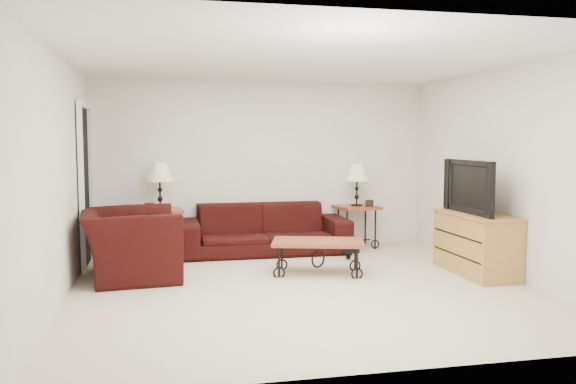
% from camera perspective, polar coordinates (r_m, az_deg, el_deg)
% --- Properties ---
extents(ground, '(5.00, 5.00, 0.00)m').
position_cam_1_polar(ground, '(6.69, 1.27, -9.09)').
color(ground, beige).
rests_on(ground, ground).
extents(wall_back, '(5.00, 0.02, 2.50)m').
position_cam_1_polar(wall_back, '(8.94, -2.42, 2.59)').
color(wall_back, white).
rests_on(wall_back, ground).
extents(wall_front, '(5.00, 0.02, 2.50)m').
position_cam_1_polar(wall_front, '(4.11, 9.40, -0.37)').
color(wall_front, white).
rests_on(wall_front, ground).
extents(wall_left, '(0.02, 5.00, 2.50)m').
position_cam_1_polar(wall_left, '(6.40, -21.05, 1.28)').
color(wall_left, white).
rests_on(wall_left, ground).
extents(wall_right, '(0.02, 5.00, 2.50)m').
position_cam_1_polar(wall_right, '(7.48, 20.28, 1.80)').
color(wall_right, white).
rests_on(wall_right, ground).
extents(ceiling, '(5.00, 5.00, 0.00)m').
position_cam_1_polar(ceiling, '(6.54, 1.32, 12.66)').
color(ceiling, white).
rests_on(ceiling, wall_back).
extents(doorway, '(0.08, 0.94, 2.04)m').
position_cam_1_polar(doorway, '(8.04, -18.98, 0.40)').
color(doorway, black).
rests_on(doorway, ground).
extents(sofa, '(2.42, 0.95, 0.71)m').
position_cam_1_polar(sofa, '(8.55, -2.37, -3.56)').
color(sofa, black).
rests_on(sofa, ground).
extents(side_table_left, '(0.65, 0.65, 0.66)m').
position_cam_1_polar(side_table_left, '(8.61, -12.14, -3.79)').
color(side_table_left, brown).
rests_on(side_table_left, ground).
extents(side_table_right, '(0.67, 0.67, 0.63)m').
position_cam_1_polar(side_table_right, '(9.08, 6.60, -3.32)').
color(side_table_right, brown).
rests_on(side_table_right, ground).
extents(lamp_left, '(0.40, 0.40, 0.66)m').
position_cam_1_polar(lamp_left, '(8.53, -12.23, 0.57)').
color(lamp_left, black).
rests_on(lamp_left, side_table_left).
extents(lamp_right, '(0.41, 0.41, 0.63)m').
position_cam_1_polar(lamp_right, '(9.01, 6.64, 0.67)').
color(lamp_right, black).
rests_on(lamp_right, side_table_right).
extents(photo_frame_left, '(0.13, 0.05, 0.11)m').
position_cam_1_polar(photo_frame_left, '(8.41, -13.21, -1.38)').
color(photo_frame_left, black).
rests_on(photo_frame_left, side_table_left).
extents(photo_frame_right, '(0.13, 0.02, 0.11)m').
position_cam_1_polar(photo_frame_right, '(8.94, 7.85, -1.08)').
color(photo_frame_right, black).
rests_on(photo_frame_right, side_table_right).
extents(coffee_table, '(1.22, 0.87, 0.41)m').
position_cam_1_polar(coffee_table, '(7.28, 2.92, -6.27)').
color(coffee_table, brown).
rests_on(coffee_table, ground).
extents(armchair, '(1.21, 1.35, 0.81)m').
position_cam_1_polar(armchair, '(7.25, -14.92, -4.87)').
color(armchair, black).
rests_on(armchair, ground).
extents(throw_pillow, '(0.13, 0.37, 0.37)m').
position_cam_1_polar(throw_pillow, '(7.17, -13.76, -4.03)').
color(throw_pillow, orange).
rests_on(throw_pillow, armchair).
extents(tv_stand, '(0.52, 1.25, 0.75)m').
position_cam_1_polar(tv_stand, '(7.58, 17.66, -4.75)').
color(tv_stand, '#AE7440').
rests_on(tv_stand, ground).
extents(television, '(0.15, 1.12, 0.64)m').
position_cam_1_polar(television, '(7.49, 17.67, 0.49)').
color(television, black).
rests_on(television, tv_stand).
extents(backpack, '(0.36, 0.28, 0.44)m').
position_cam_1_polar(backpack, '(8.15, 5.83, -4.94)').
color(backpack, black).
rests_on(backpack, ground).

